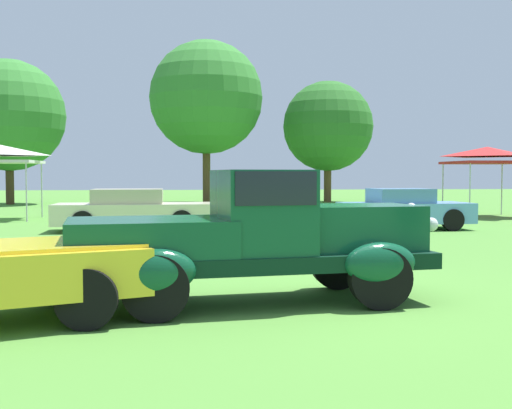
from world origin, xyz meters
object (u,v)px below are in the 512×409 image
at_px(show_car_skyblue, 404,209).
at_px(canopy_tent_left_field, 0,153).
at_px(feature_pickup_truck, 255,235).
at_px(canopy_tent_center_field, 487,154).
at_px(show_car_cream, 133,210).

bearing_deg(show_car_skyblue, canopy_tent_left_field, 157.07).
relative_size(feature_pickup_truck, canopy_tent_left_field, 1.75).
bearing_deg(canopy_tent_left_field, canopy_tent_center_field, -1.21).
height_order(feature_pickup_truck, canopy_tent_left_field, canopy_tent_left_field).
relative_size(feature_pickup_truck, show_car_cream, 1.04).
relative_size(feature_pickup_truck, canopy_tent_center_field, 1.71).
height_order(canopy_tent_left_field, canopy_tent_center_field, same).
bearing_deg(canopy_tent_center_field, show_car_skyblue, -134.44).
bearing_deg(canopy_tent_center_field, canopy_tent_left_field, 178.79).
xyz_separation_m(show_car_skyblue, canopy_tent_center_field, (5.08, 5.18, 1.82)).
xyz_separation_m(feature_pickup_truck, show_car_cream, (-2.43, 10.77, -0.27)).
bearing_deg(show_car_skyblue, canopy_tent_center_field, 45.56).
distance_m(show_car_cream, canopy_tent_center_field, 14.09).
xyz_separation_m(feature_pickup_truck, canopy_tent_center_field, (10.66, 15.63, 1.55)).
xyz_separation_m(canopy_tent_left_field, canopy_tent_center_field, (18.25, -0.39, 0.00)).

